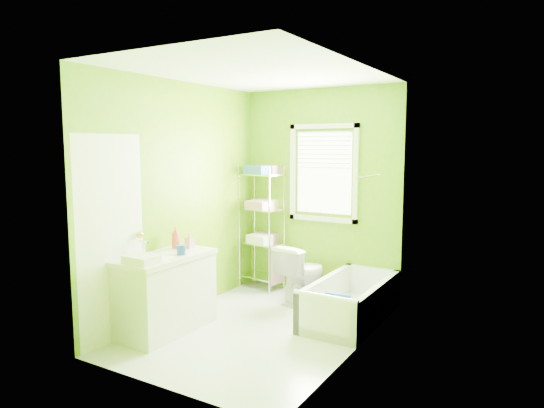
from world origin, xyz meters
The scene contains 9 objects.
ground centered at (0.00, 0.00, 0.00)m, with size 2.90×2.90×0.00m, color silver.
room_envelope centered at (0.00, 0.00, 1.55)m, with size 2.14×2.94×2.62m.
window centered at (0.05, 1.42, 1.61)m, with size 0.92×0.05×1.22m.
door centered at (-1.04, -1.00, 1.00)m, with size 0.09×0.80×2.00m.
right_wall_decor centered at (1.04, -0.02, 1.32)m, with size 0.04×1.48×1.17m.
bathtub centered at (0.71, 0.69, 0.15)m, with size 0.67×1.44×0.46m.
toilet centered at (-0.03, 1.01, 0.35)m, with size 0.40×0.69×0.71m, color white.
vanity centered at (-0.79, -0.55, 0.43)m, with size 0.54×1.05×1.03m.
wire_shelf_unit centered at (-0.74, 1.27, 1.00)m, with size 0.59×0.48×1.63m.
Camera 1 is at (2.58, -4.11, 1.89)m, focal length 32.00 mm.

